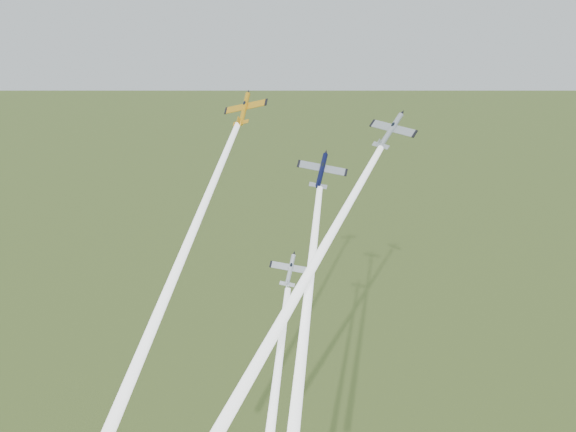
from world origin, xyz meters
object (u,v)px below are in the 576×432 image
object	(u,v)px
plane_yellow	(244,109)
plane_silver_low	(290,270)
plane_silver_right	(391,131)
plane_navy	(322,170)

from	to	relation	value
plane_yellow	plane_silver_low	distance (m)	28.11
plane_silver_right	plane_silver_low	distance (m)	26.84
plane_navy	plane_silver_right	world-z (taller)	plane_silver_right
plane_silver_right	plane_navy	bearing A→B (deg)	-154.10
plane_yellow	plane_silver_right	size ratio (longest dim) A/B	1.00
plane_silver_low	plane_silver_right	bearing A→B (deg)	15.29
plane_silver_right	plane_silver_low	size ratio (longest dim) A/B	1.20
plane_silver_right	plane_yellow	bearing A→B (deg)	-163.65
plane_navy	plane_silver_low	bearing A→B (deg)	-126.98
plane_silver_low	plane_navy	bearing A→B (deg)	53.13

